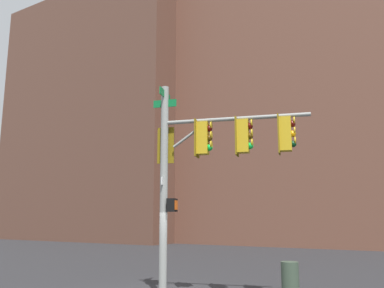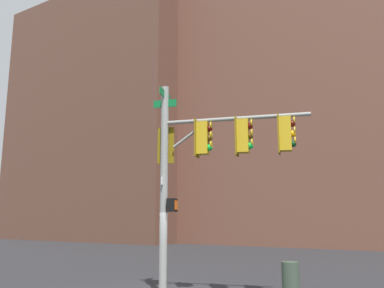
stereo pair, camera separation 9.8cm
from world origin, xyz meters
name	(u,v)px [view 2 (the right image)]	position (x,y,z in m)	size (l,w,h in m)	color
signal_pole_assembly	(203,155)	(-1.51, -0.16, 4.24)	(4.68, 1.84, 6.50)	gray
litter_bin	(291,277)	(-3.29, -2.66, 0.47)	(0.56, 0.56, 0.95)	#384738
building_brick_nearside	(317,8)	(2.33, -32.77, 25.79)	(26.99, 20.98, 51.58)	brown
building_brick_midblock	(116,121)	(25.99, -26.06, 14.28)	(23.54, 14.40, 28.56)	brown
building_brick_farside	(257,110)	(17.97, -52.52, 20.70)	(23.83, 14.62, 41.40)	#845B47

